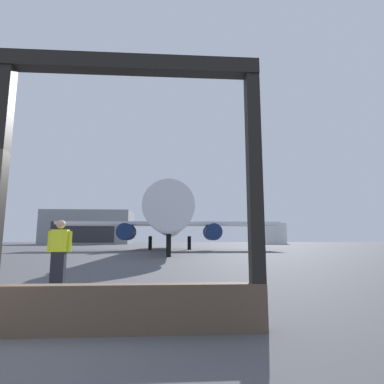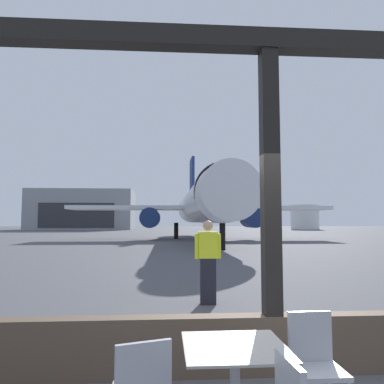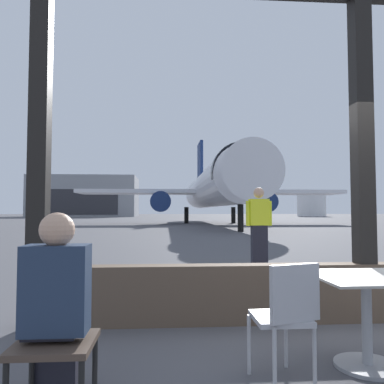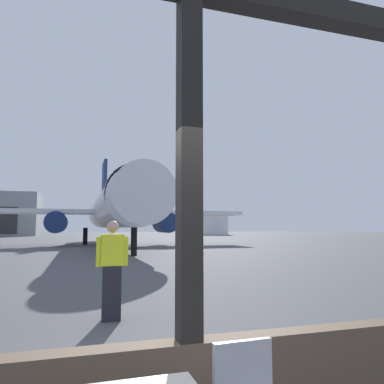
{
  "view_description": "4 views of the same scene",
  "coord_description": "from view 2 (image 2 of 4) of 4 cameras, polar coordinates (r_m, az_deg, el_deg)",
  "views": [
    {
      "loc": [
        2.45,
        -4.42,
        1.25
      ],
      "look_at": [
        3.65,
        13.88,
        4.08
      ],
      "focal_mm": 28.88,
      "sensor_mm": 36.0,
      "label": 1
    },
    {
      "loc": [
        -1.23,
        -4.27,
        1.71
      ],
      "look_at": [
        0.53,
        20.59,
        3.73
      ],
      "focal_mm": 34.77,
      "sensor_mm": 36.0,
      "label": 2
    },
    {
      "loc": [
        -2.29,
        -4.24,
        1.25
      ],
      "look_at": [
        -0.54,
        20.59,
        2.49
      ],
      "focal_mm": 35.51,
      "sensor_mm": 36.0,
      "label": 3
    },
    {
      "loc": [
        -0.95,
        -3.11,
        1.61
      ],
      "look_at": [
        4.21,
        13.36,
        3.31
      ],
      "focal_mm": 34.25,
      "sensor_mm": 36.0,
      "label": 4
    }
  ],
  "objects": [
    {
      "name": "airplane",
      "position": [
        35.44,
        1.59,
        -1.9
      ],
      "size": [
        25.82,
        32.24,
        10.17
      ],
      "color": "silver",
      "rests_on": "ground"
    },
    {
      "name": "fuel_storage_tank",
      "position": [
        92.39,
        16.9,
        -3.72
      ],
      "size": [
        6.52,
        6.52,
        5.73
      ],
      "primitive_type": "cylinder",
      "color": "white",
      "rests_on": "ground"
    },
    {
      "name": "dining_table",
      "position": [
        3.32,
        6.6,
        -27.16
      ],
      "size": [
        0.81,
        0.81,
        0.73
      ],
      "color": "#ADA89E",
      "rests_on": "ground"
    },
    {
      "name": "cafe_chair_aisle_left",
      "position": [
        3.71,
        18.34,
        -22.89
      ],
      "size": [
        0.41,
        0.41,
        0.9
      ],
      "color": "#B2B2B7",
      "rests_on": "ground"
    },
    {
      "name": "ground_crew_worker",
      "position": [
        7.94,
        2.47,
        -10.45
      ],
      "size": [
        0.57,
        0.22,
        1.74
      ],
      "color": "black",
      "rests_on": "ground"
    },
    {
      "name": "distant_hangar",
      "position": [
        90.29,
        -16.3,
        -2.68
      ],
      "size": [
        22.98,
        13.84,
        9.0
      ],
      "color": "gray",
      "rests_on": "ground"
    },
    {
      "name": "ground_plane",
      "position": [
        44.32,
        -2.46,
        -6.84
      ],
      "size": [
        220.0,
        220.0,
        0.0
      ],
      "primitive_type": "plane",
      "color": "#4C4C51"
    },
    {
      "name": "window_frame",
      "position": [
        4.45,
        12.07,
        -8.21
      ],
      "size": [
        7.54,
        0.24,
        4.02
      ],
      "color": "brown",
      "rests_on": "ground"
    }
  ]
}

